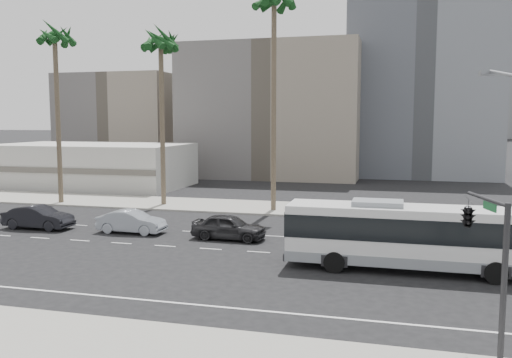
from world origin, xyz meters
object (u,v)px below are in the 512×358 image
(city_bus, at_px, (409,235))
(car_b, at_px, (132,222))
(palm_far, at_px, (55,40))
(traffic_signal, at_px, (472,218))
(car_a, at_px, (229,227))
(car_c, at_px, (38,217))
(palm_mid, at_px, (161,46))
(palm_near, at_px, (274,4))

(city_bus, height_order, car_b, city_bus)
(palm_far, bearing_deg, traffic_signal, -36.46)
(car_a, height_order, car_b, car_a)
(car_b, distance_m, traffic_signal, 24.84)
(car_a, bearing_deg, car_c, 92.74)
(city_bus, height_order, car_a, city_bus)
(city_bus, distance_m, palm_mid, 29.60)
(palm_far, bearing_deg, palm_near, 2.48)
(traffic_signal, bearing_deg, car_c, 139.00)
(palm_far, bearing_deg, car_c, -62.72)
(palm_far, bearing_deg, city_bus, -25.87)
(palm_near, bearing_deg, city_bus, -55.80)
(city_bus, distance_m, car_b, 19.05)
(city_bus, distance_m, car_c, 25.99)
(car_a, relative_size, car_b, 1.03)
(palm_near, height_order, palm_far, palm_near)
(car_a, height_order, car_c, car_c)
(car_a, xyz_separation_m, palm_far, (-19.80, 10.42, 14.19))
(car_c, bearing_deg, palm_near, -52.06)
(traffic_signal, relative_size, palm_near, 0.28)
(palm_mid, bearing_deg, car_a, -49.70)
(city_bus, xyz_separation_m, palm_near, (-10.83, 15.93, 15.37))
(car_c, xyz_separation_m, traffic_signal, (27.35, -13.65, 3.67))
(city_bus, xyz_separation_m, car_b, (-18.39, 4.86, -1.12))
(traffic_signal, bearing_deg, palm_mid, 117.45)
(car_c, relative_size, traffic_signal, 0.94)
(palm_mid, bearing_deg, city_bus, -37.72)
(city_bus, bearing_deg, palm_mid, 142.33)
(car_c, distance_m, palm_near, 24.89)
(city_bus, distance_m, palm_near, 24.65)
(city_bus, height_order, traffic_signal, traffic_signal)
(car_c, height_order, palm_far, palm_far)
(palm_mid, relative_size, palm_far, 0.96)
(car_c, xyz_separation_m, palm_near, (14.76, 11.47, 16.44))
(car_a, height_order, palm_near, palm_near)
(car_b, relative_size, palm_far, 0.29)
(car_b, relative_size, palm_near, 0.25)
(palm_mid, xyz_separation_m, palm_far, (-9.79, -1.38, 0.70))
(car_a, bearing_deg, car_b, 90.29)
(palm_near, xyz_separation_m, palm_mid, (-10.42, 0.50, -2.95))
(car_c, height_order, palm_mid, palm_mid)
(car_b, xyz_separation_m, traffic_signal, (20.15, -14.04, 3.72))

